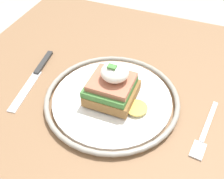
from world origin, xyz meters
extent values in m
cube|color=#846042|center=(0.00, 0.00, 0.73)|extent=(0.81, 0.72, 0.03)
cylinder|color=#846042|center=(0.35, -0.30, 0.36)|extent=(0.06, 0.06, 0.71)
cylinder|color=white|center=(0.04, 0.02, 0.75)|extent=(0.24, 0.24, 0.01)
torus|color=gray|center=(0.04, 0.02, 0.75)|extent=(0.27, 0.27, 0.01)
cube|color=olive|center=(0.04, 0.02, 0.77)|extent=(0.09, 0.09, 0.02)
cube|color=#427A38|center=(0.04, 0.02, 0.78)|extent=(0.09, 0.09, 0.01)
cube|color=#AD664C|center=(0.04, 0.02, 0.80)|extent=(0.08, 0.07, 0.01)
ellipsoid|color=white|center=(0.04, 0.01, 0.82)|extent=(0.05, 0.05, 0.03)
cylinder|color=#E5C656|center=(-0.02, 0.03, 0.76)|extent=(0.04, 0.04, 0.00)
cube|color=#47843D|center=(0.04, 0.02, 0.83)|extent=(0.02, 0.01, 0.00)
cube|color=silver|center=(-0.15, 0.00, 0.74)|extent=(0.02, 0.11, 0.00)
cube|color=silver|center=(-0.14, 0.07, 0.74)|extent=(0.03, 0.04, 0.00)
cube|color=#2D2D2D|center=(0.23, -0.04, 0.74)|extent=(0.02, 0.08, 0.01)
cube|color=silver|center=(0.22, 0.05, 0.74)|extent=(0.03, 0.13, 0.00)
camera|label=1|loc=(-0.10, 0.38, 1.15)|focal=45.00mm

